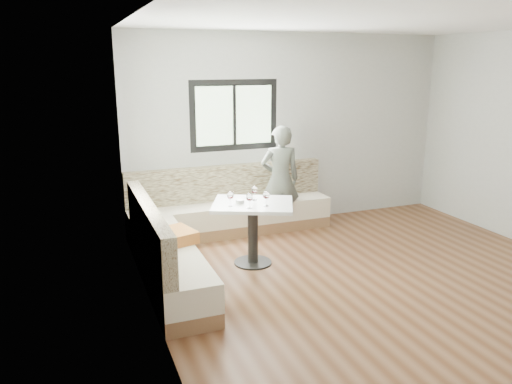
% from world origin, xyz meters
% --- Properties ---
extents(room, '(5.01, 5.01, 2.81)m').
position_xyz_m(room, '(-0.08, 0.08, 1.41)').
color(room, brown).
rests_on(room, ground).
extents(banquette, '(2.90, 2.80, 0.95)m').
position_xyz_m(banquette, '(-1.59, 1.63, 0.33)').
color(banquette, '#876040').
rests_on(banquette, ground).
extents(table, '(1.15, 1.05, 0.77)m').
position_xyz_m(table, '(-1.16, 1.07, 0.58)').
color(table, black).
rests_on(table, ground).
extents(person, '(0.62, 0.47, 1.54)m').
position_xyz_m(person, '(-0.36, 2.07, 0.77)').
color(person, '#565A52').
rests_on(person, ground).
extents(olive_ramekin, '(0.10, 0.10, 0.04)m').
position_xyz_m(olive_ramekin, '(-1.30, 1.11, 0.79)').
color(olive_ramekin, white).
rests_on(olive_ramekin, table).
extents(wine_glass_a, '(0.08, 0.08, 0.18)m').
position_xyz_m(wine_glass_a, '(-1.45, 1.03, 0.89)').
color(wine_glass_a, white).
rests_on(wine_glass_a, table).
extents(wine_glass_b, '(0.08, 0.08, 0.18)m').
position_xyz_m(wine_glass_b, '(-1.27, 0.87, 0.89)').
color(wine_glass_b, white).
rests_on(wine_glass_b, table).
extents(wine_glass_c, '(0.08, 0.08, 0.18)m').
position_xyz_m(wine_glass_c, '(-1.06, 0.89, 0.89)').
color(wine_glass_c, white).
rests_on(wine_glass_c, table).
extents(wine_glass_d, '(0.08, 0.08, 0.18)m').
position_xyz_m(wine_glass_d, '(-1.10, 1.16, 0.89)').
color(wine_glass_d, white).
rests_on(wine_glass_d, table).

